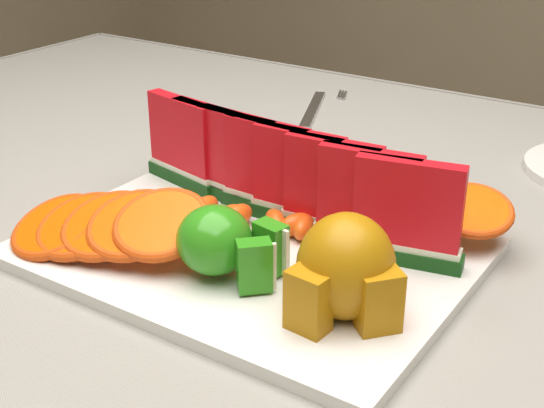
{
  "coord_description": "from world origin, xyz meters",
  "views": [
    {
      "loc": [
        0.43,
        -0.62,
        1.1
      ],
      "look_at": [
        0.07,
        -0.09,
        0.81
      ],
      "focal_mm": 50.0,
      "sensor_mm": 36.0,
      "label": 1
    }
  ],
  "objects_px": {
    "fork": "(316,108)",
    "apple_cluster": "(223,243)",
    "platter": "(252,250)",
    "pear_cluster": "(346,271)"
  },
  "relations": [
    {
      "from": "platter",
      "to": "apple_cluster",
      "type": "xyz_separation_m",
      "value": [
        0.01,
        -0.06,
        0.04
      ]
    },
    {
      "from": "platter",
      "to": "pear_cluster",
      "type": "bearing_deg",
      "value": -22.86
    },
    {
      "from": "pear_cluster",
      "to": "fork",
      "type": "bearing_deg",
      "value": 122.79
    },
    {
      "from": "fork",
      "to": "pear_cluster",
      "type": "bearing_deg",
      "value": -57.21
    },
    {
      "from": "platter",
      "to": "pear_cluster",
      "type": "xyz_separation_m",
      "value": [
        0.13,
        -0.05,
        0.04
      ]
    },
    {
      "from": "fork",
      "to": "apple_cluster",
      "type": "bearing_deg",
      "value": -68.4
    },
    {
      "from": "platter",
      "to": "apple_cluster",
      "type": "bearing_deg",
      "value": -78.31
    },
    {
      "from": "platter",
      "to": "pear_cluster",
      "type": "height_order",
      "value": "pear_cluster"
    },
    {
      "from": "platter",
      "to": "fork",
      "type": "height_order",
      "value": "platter"
    },
    {
      "from": "pear_cluster",
      "to": "fork",
      "type": "relative_size",
      "value": 0.54
    }
  ]
}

